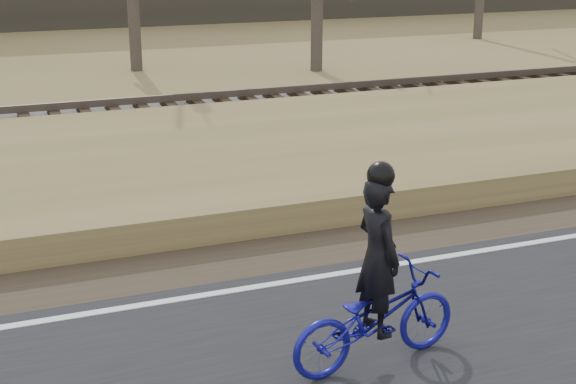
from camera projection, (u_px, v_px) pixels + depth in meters
name	position (u px, v px, depth m)	size (l,w,h in m)	color
cyclist	(376.00, 303.00, 7.67)	(1.90, 0.88, 2.05)	navy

